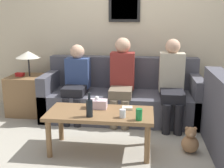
{
  "coord_description": "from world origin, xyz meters",
  "views": [
    {
      "loc": [
        0.36,
        -3.51,
        1.52
      ],
      "look_at": [
        -0.07,
        -0.08,
        0.65
      ],
      "focal_mm": 45.0,
      "sensor_mm": 36.0,
      "label": 1
    }
  ],
  "objects": [
    {
      "name": "wall_back",
      "position": [
        0.0,
        0.95,
        1.3
      ],
      "size": [
        9.0,
        0.08,
        2.6
      ],
      "color": "beige",
      "rests_on": "ground_plane"
    },
    {
      "name": "soda_can",
      "position": [
        0.3,
        -0.8,
        0.53
      ],
      "size": [
        0.07,
        0.07,
        0.12
      ],
      "color": "#197A38",
      "rests_on": "coffee_table"
    },
    {
      "name": "person_right",
      "position": [
        0.71,
        0.31,
        0.63
      ],
      "size": [
        0.34,
        0.64,
        1.19
      ],
      "color": "black",
      "rests_on": "ground_plane"
    },
    {
      "name": "couch_main",
      "position": [
        0.0,
        0.51,
        0.3
      ],
      "size": [
        2.27,
        0.84,
        0.88
      ],
      "color": "#4C4C56",
      "rests_on": "ground_plane"
    },
    {
      "name": "person_left",
      "position": [
        -0.64,
        0.35,
        0.59
      ],
      "size": [
        0.34,
        0.57,
        1.09
      ],
      "color": "black",
      "rests_on": "ground_plane"
    },
    {
      "name": "coffee_table",
      "position": [
        -0.14,
        -0.61,
        0.4
      ],
      "size": [
        1.18,
        0.56,
        0.46
      ],
      "color": "olive",
      "rests_on": "ground_plane"
    },
    {
      "name": "ground_plane",
      "position": [
        0.0,
        0.0,
        0.0
      ],
      "size": [
        16.0,
        16.0,
        0.0
      ],
      "primitive_type": "plane",
      "color": "#ADA899"
    },
    {
      "name": "drinking_glass",
      "position": [
        0.13,
        -0.75,
        0.51
      ],
      "size": [
        0.07,
        0.07,
        0.09
      ],
      "color": "silver",
      "rests_on": "coffee_table"
    },
    {
      "name": "wine_bottle",
      "position": [
        -0.22,
        -0.77,
        0.56
      ],
      "size": [
        0.07,
        0.07,
        0.26
      ],
      "color": "black",
      "rests_on": "coffee_table"
    },
    {
      "name": "tissue_box",
      "position": [
        -0.19,
        -0.48,
        0.52
      ],
      "size": [
        0.23,
        0.12,
        0.14
      ],
      "color": "silver",
      "rests_on": "coffee_table"
    },
    {
      "name": "teddy_bear",
      "position": [
        0.87,
        -0.53,
        0.13
      ],
      "size": [
        0.19,
        0.19,
        0.3
      ],
      "color": "#A87A51",
      "rests_on": "ground_plane"
    },
    {
      "name": "side_table_with_lamp",
      "position": [
        -1.47,
        0.49,
        0.35
      ],
      "size": [
        0.52,
        0.52,
        0.98
      ],
      "color": "olive",
      "rests_on": "ground_plane"
    },
    {
      "name": "book_stack",
      "position": [
        0.16,
        -0.48,
        0.48
      ],
      "size": [
        0.12,
        0.1,
        0.03
      ],
      "color": "beige",
      "rests_on": "coffee_table"
    },
    {
      "name": "person_middle",
      "position": [
        0.02,
        0.36,
        0.64
      ],
      "size": [
        0.34,
        0.6,
        1.2
      ],
      "color": "#756651",
      "rests_on": "ground_plane"
    }
  ]
}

